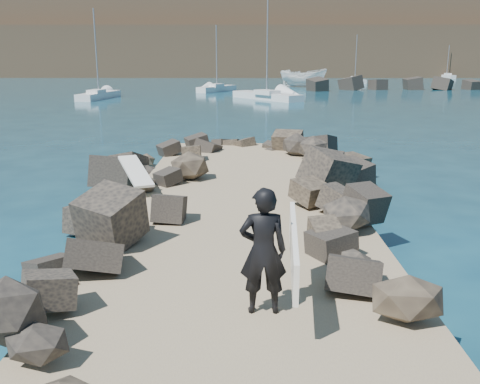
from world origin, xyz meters
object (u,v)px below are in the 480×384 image
Objects in this scene: surfer_with_board at (267,251)px; sailboat_a at (99,95)px; boat_imported at (303,78)px; surfboard_resting at (136,175)px.

surfer_with_board is 49.31m from sailboat_a.
surfer_with_board is (-7.62, -67.19, 0.35)m from boat_imported.
boat_imported is at bearing 41.74° from sailboat_a.
surfer_with_board is 0.27× the size of sailboat_a.
surfer_with_board is (3.46, -7.47, 0.54)m from surfboard_resting.
surfboard_resting is 0.34× the size of boat_imported.
sailboat_a is at bearing 82.06° from surfboard_resting.
surfer_with_board reaches higher than surfboard_resting.
sailboat_a is at bearing 107.83° from surfer_with_board.
surfer_with_board reaches higher than boat_imported.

